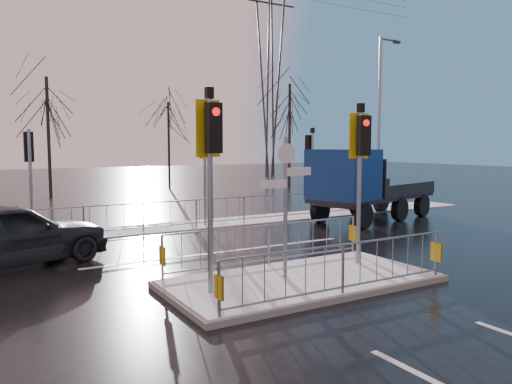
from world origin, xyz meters
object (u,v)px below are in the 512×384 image
car_far_lane (8,235)px  flatbed_truck (356,184)px  street_lamp_right (380,116)px  traffic_island (301,266)px

car_far_lane → flatbed_truck: bearing=-102.9°
flatbed_truck → street_lamp_right: (3.68, 2.54, 2.86)m
traffic_island → flatbed_truck: size_ratio=0.91×
car_far_lane → street_lamp_right: street_lamp_right is taller
flatbed_truck → street_lamp_right: 5.31m
street_lamp_right → car_far_lane: bearing=-167.3°
traffic_island → street_lamp_right: (10.58, 8.49, 4.00)m
traffic_island → flatbed_truck: traffic_island is taller
car_far_lane → traffic_island: bearing=-149.8°
traffic_island → street_lamp_right: street_lamp_right is taller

